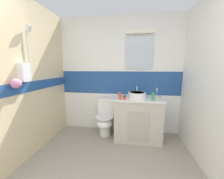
# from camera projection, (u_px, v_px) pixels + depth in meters

# --- Properties ---
(ground_plane) EXTENTS (3.20, 3.48, 0.04)m
(ground_plane) POSITION_uv_depth(u_px,v_px,m) (109.00, 170.00, 1.85)
(ground_plane) COLOR gray
(wall_back_tiled) EXTENTS (3.20, 0.20, 2.50)m
(wall_back_tiled) POSITION_uv_depth(u_px,v_px,m) (119.00, 75.00, 2.85)
(wall_back_tiled) COLOR white
(wall_back_tiled) RESTS_ON ground_plane
(wall_left_shower_alcove) EXTENTS (0.25, 3.48, 2.50)m
(wall_left_shower_alcove) POSITION_uv_depth(u_px,v_px,m) (17.00, 80.00, 1.84)
(wall_left_shower_alcove) COLOR beige
(wall_left_shower_alcove) RESTS_ON ground_plane
(vanity_cabinet) EXTENTS (0.91, 0.60, 0.85)m
(vanity_cabinet) POSITION_uv_depth(u_px,v_px,m) (138.00, 118.00, 2.59)
(vanity_cabinet) COLOR beige
(vanity_cabinet) RESTS_ON ground_plane
(sink_basin) EXTENTS (0.34, 0.39, 0.21)m
(sink_basin) POSITION_uv_depth(u_px,v_px,m) (137.00, 95.00, 2.51)
(sink_basin) COLOR white
(sink_basin) RESTS_ON vanity_cabinet
(toilet) EXTENTS (0.37, 0.50, 0.79)m
(toilet) POSITION_uv_depth(u_px,v_px,m) (105.00, 118.00, 2.75)
(toilet) COLOR white
(toilet) RESTS_ON ground_plane
(toothbrush_cup) EXTENTS (0.07, 0.07, 0.23)m
(toothbrush_cup) POSITION_uv_depth(u_px,v_px,m) (157.00, 98.00, 2.27)
(toothbrush_cup) COLOR #B2ADA3
(toothbrush_cup) RESTS_ON vanity_cabinet
(soap_dispenser) EXTENTS (0.05, 0.05, 0.18)m
(soap_dispenser) POSITION_uv_depth(u_px,v_px,m) (120.00, 96.00, 2.37)
(soap_dispenser) COLOR #D84C33
(soap_dispenser) RESTS_ON vanity_cabinet
(deodorant_spray_can) EXTENTS (0.04, 0.04, 0.18)m
(deodorant_spray_can) POSITION_uv_depth(u_px,v_px,m) (153.00, 96.00, 2.28)
(deodorant_spray_can) COLOR green
(deodorant_spray_can) RESTS_ON vanity_cabinet
(hair_gel_jar) EXTENTS (0.07, 0.07, 0.07)m
(hair_gel_jar) POSITION_uv_depth(u_px,v_px,m) (124.00, 98.00, 2.36)
(hair_gel_jar) COLOR #D84C33
(hair_gel_jar) RESTS_ON vanity_cabinet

